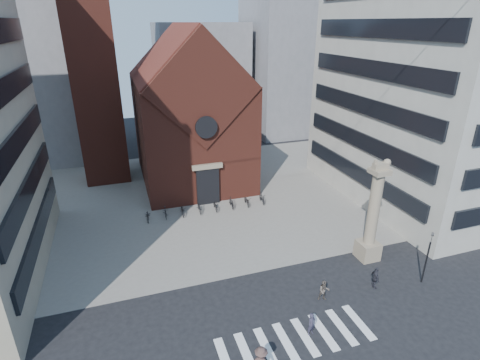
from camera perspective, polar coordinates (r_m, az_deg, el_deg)
name	(u,v)px	position (r m, az deg, el deg)	size (l,w,h in m)	color
ground	(269,309)	(27.02, 4.38, -18.98)	(120.00, 120.00, 0.00)	black
piazza	(204,195)	(42.30, -5.52, -2.36)	(46.00, 30.00, 0.05)	gray
zebra_crossing	(296,339)	(25.26, 8.46, -22.89)	(10.20, 3.20, 0.01)	white
church	(190,114)	(45.32, -7.70, 9.94)	(12.00, 16.65, 18.00)	maroon
campanile	(90,45)	(46.48, -21.86, 18.60)	(5.50, 5.50, 31.20)	maroon
building_right	(453,44)	(44.32, 29.66, 17.53)	(18.00, 22.00, 32.00)	#B4B0A3
bg_block_left	(20,79)	(59.98, -30.55, 13.17)	(16.00, 14.00, 22.00)	gray
bg_block_mid	(201,80)	(65.58, -5.99, 14.92)	(14.00, 12.00, 18.00)	gray
bg_block_right	(296,60)	(67.79, 8.47, 17.61)	(16.00, 14.00, 24.00)	gray
lion_column	(372,221)	(31.64, 19.48, -5.91)	(1.63, 1.60, 8.68)	gray
traffic_light	(427,256)	(30.95, 26.64, -10.37)	(0.13, 0.16, 4.30)	black
pedestrian_0	(312,324)	(25.19, 10.85, -20.76)	(0.57, 0.37, 1.56)	#2E2C3D
pedestrian_1	(324,291)	(27.77, 12.68, -16.12)	(0.76, 0.59, 1.57)	#564D45
pedestrian_2	(375,278)	(29.78, 19.91, -13.88)	(0.99, 0.41, 1.69)	#2B2B34
scooter_0	(148,215)	(37.90, -13.87, -5.27)	(0.64, 1.85, 0.97)	black
scooter_1	(165,212)	(37.99, -11.30, -4.87)	(0.51, 1.79, 1.08)	black
scooter_2	(183,210)	(38.21, -8.74, -4.59)	(0.64, 1.85, 0.97)	black
scooter_3	(199,207)	(38.45, -6.22, -4.17)	(0.51, 1.79, 1.08)	black
scooter_4	(216,205)	(38.81, -3.74, -3.89)	(0.64, 1.85, 0.97)	black
scooter_5	(231,203)	(39.21, -1.31, -3.47)	(0.51, 1.79, 1.08)	black
scooter_6	(247,201)	(39.71, 1.06, -3.19)	(0.64, 1.85, 0.97)	black
scooter_7	(262,198)	(40.24, 3.37, -2.78)	(0.51, 1.79, 1.08)	black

